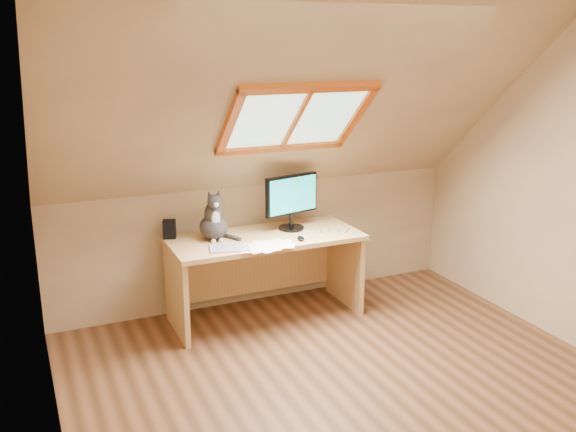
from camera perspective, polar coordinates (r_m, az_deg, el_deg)
ground at (r=4.16m, az=6.78°, el=-15.86°), size 3.50×3.50×0.00m
room_shell at (r=3.55m, az=8.28°, el=3.49°), size 3.52×3.52×2.41m
desk at (r=5.10m, az=-2.33°, el=-3.86°), size 1.49×0.65×0.68m
monitor at (r=5.07m, az=0.33°, el=1.58°), size 0.48×0.20×0.44m
cat at (r=4.89m, az=-6.63°, el=-0.48°), size 0.22×0.27×0.39m
desk_speaker at (r=4.99m, az=-10.49°, el=-1.15°), size 0.12×0.12×0.14m
graphics_tablet at (r=4.70m, az=-5.23°, el=-2.81°), size 0.33×0.27×0.01m
mouse at (r=4.86m, az=1.14°, el=-1.99°), size 0.07×0.10×0.03m
papers at (r=4.70m, az=-2.24°, el=-2.78°), size 0.35×0.30×0.01m
cables at (r=5.05m, az=3.25°, el=-1.46°), size 0.51×0.26×0.01m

